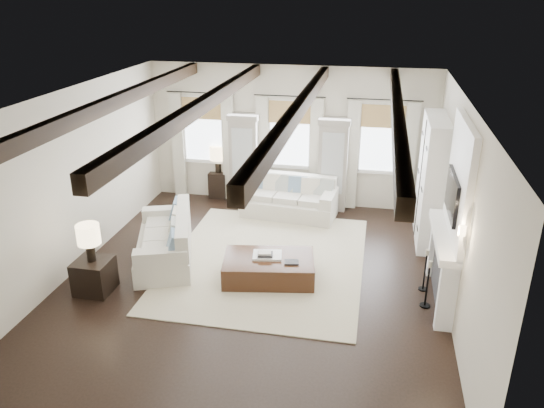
% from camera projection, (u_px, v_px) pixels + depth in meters
% --- Properties ---
extents(ground, '(7.50, 7.50, 0.00)m').
position_uv_depth(ground, '(253.00, 280.00, 9.30)').
color(ground, black).
rests_on(ground, ground).
extents(room_shell, '(6.54, 7.54, 3.22)m').
position_uv_depth(room_shell, '(305.00, 165.00, 9.25)').
color(room_shell, beige).
rests_on(room_shell, ground).
extents(area_rug, '(3.56, 4.38, 0.02)m').
position_uv_depth(area_rug, '(267.00, 261.00, 9.94)').
color(area_rug, '#C1B799').
rests_on(area_rug, ground).
extents(sofa_back, '(2.15, 1.13, 0.88)m').
position_uv_depth(sofa_back, '(290.00, 199.00, 11.84)').
color(sofa_back, beige).
rests_on(sofa_back, ground).
extents(sofa_left, '(1.60, 2.32, 0.91)m').
position_uv_depth(sofa_left, '(168.00, 242.00, 9.89)').
color(sofa_left, beige).
rests_on(sofa_left, ground).
extents(ottoman, '(1.70, 1.22, 0.41)m').
position_uv_depth(ottoman, '(269.00, 269.00, 9.27)').
color(ottoman, black).
rests_on(ottoman, ground).
extents(tray, '(0.56, 0.46, 0.04)m').
position_uv_depth(tray, '(267.00, 255.00, 9.25)').
color(tray, white).
rests_on(tray, ottoman).
extents(book_lower, '(0.29, 0.24, 0.04)m').
position_uv_depth(book_lower, '(265.00, 255.00, 9.19)').
color(book_lower, '#262628').
rests_on(book_lower, tray).
extents(book_upper, '(0.25, 0.20, 0.03)m').
position_uv_depth(book_upper, '(265.00, 253.00, 9.18)').
color(book_upper, beige).
rests_on(book_upper, book_lower).
extents(book_loose, '(0.27, 0.22, 0.03)m').
position_uv_depth(book_loose, '(292.00, 262.00, 9.03)').
color(book_loose, '#262628').
rests_on(book_loose, ottoman).
extents(side_table_front, '(0.58, 0.58, 0.58)m').
position_uv_depth(side_table_front, '(94.00, 276.00, 8.88)').
color(side_table_front, black).
rests_on(side_table_front, ground).
extents(lamp_front, '(0.38, 0.38, 0.65)m').
position_uv_depth(lamp_front, '(89.00, 237.00, 8.60)').
color(lamp_front, black).
rests_on(lamp_front, side_table_front).
extents(side_table_back, '(0.42, 0.42, 0.63)m').
position_uv_depth(side_table_back, '(219.00, 184.00, 12.88)').
color(side_table_back, black).
rests_on(side_table_back, ground).
extents(lamp_back, '(0.38, 0.38, 0.65)m').
position_uv_depth(lamp_back, '(218.00, 154.00, 12.59)').
color(lamp_back, black).
rests_on(lamp_back, side_table_back).
extents(candlestick_near, '(0.17, 0.17, 0.82)m').
position_uv_depth(candlestick_near, '(427.00, 288.00, 8.43)').
color(candlestick_near, black).
rests_on(candlestick_near, ground).
extents(candlestick_far, '(0.15, 0.15, 0.76)m').
position_uv_depth(candlestick_far, '(425.00, 273.00, 8.90)').
color(candlestick_far, black).
rests_on(candlestick_far, ground).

